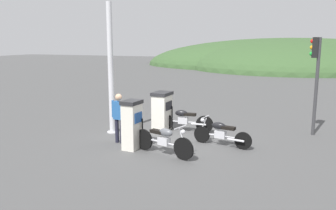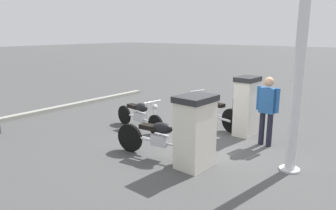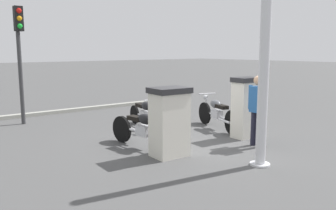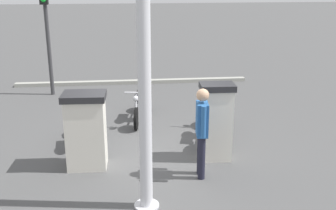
# 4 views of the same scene
# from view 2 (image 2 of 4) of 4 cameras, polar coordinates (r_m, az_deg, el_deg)

# --- Properties ---
(ground_plane) EXTENTS (120.00, 120.00, 0.00)m
(ground_plane) POSITION_cam_2_polar(r_m,az_deg,el_deg) (7.82, 6.21, -7.02)
(ground_plane) COLOR #4C4C4C
(fuel_pump_near) EXTENTS (0.58, 0.70, 1.57)m
(fuel_pump_near) POSITION_cam_2_polar(r_m,az_deg,el_deg) (8.45, 14.09, -0.16)
(fuel_pump_near) COLOR silver
(fuel_pump_near) RESTS_ON ground
(fuel_pump_far) EXTENTS (0.70, 0.84, 1.49)m
(fuel_pump_far) POSITION_cam_2_polar(r_m,az_deg,el_deg) (6.27, 4.94, -4.83)
(fuel_pump_far) COLOR silver
(fuel_pump_far) RESTS_ON ground
(motorcycle_near_pump) EXTENTS (2.13, 0.86, 0.97)m
(motorcycle_near_pump) POSITION_cam_2_polar(r_m,az_deg,el_deg) (9.18, 7.86, -0.95)
(motorcycle_near_pump) COLOR black
(motorcycle_near_pump) RESTS_ON ground
(motorcycle_far_pump) EXTENTS (2.19, 0.56, 0.96)m
(motorcycle_far_pump) POSITION_cam_2_polar(r_m,az_deg,el_deg) (6.74, -1.65, -6.16)
(motorcycle_far_pump) COLOR black
(motorcycle_far_pump) RESTS_ON ground
(motorcycle_extra) EXTENTS (1.99, 0.69, 0.92)m
(motorcycle_extra) POSITION_cam_2_polar(r_m,az_deg,el_deg) (8.76, -5.18, -1.73)
(motorcycle_extra) COLOR black
(motorcycle_extra) RESTS_ON ground
(attendant_person) EXTENTS (0.58, 0.25, 1.68)m
(attendant_person) POSITION_cam_2_polar(r_m,az_deg,el_deg) (7.76, 17.70, -0.31)
(attendant_person) COLOR #1E1E2D
(attendant_person) RESTS_ON ground
(canopy_support_pole) EXTENTS (0.40, 0.40, 4.77)m
(canopy_support_pole) POSITION_cam_2_polar(r_m,az_deg,el_deg) (6.27, 23.08, 8.69)
(canopy_support_pole) COLOR silver
(canopy_support_pole) RESTS_ON ground
(road_edge_kerb) EXTENTS (0.53, 8.10, 0.12)m
(road_edge_kerb) POSITION_cam_2_polar(r_m,az_deg,el_deg) (11.80, -19.24, -0.49)
(road_edge_kerb) COLOR #9E9E93
(road_edge_kerb) RESTS_ON ground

